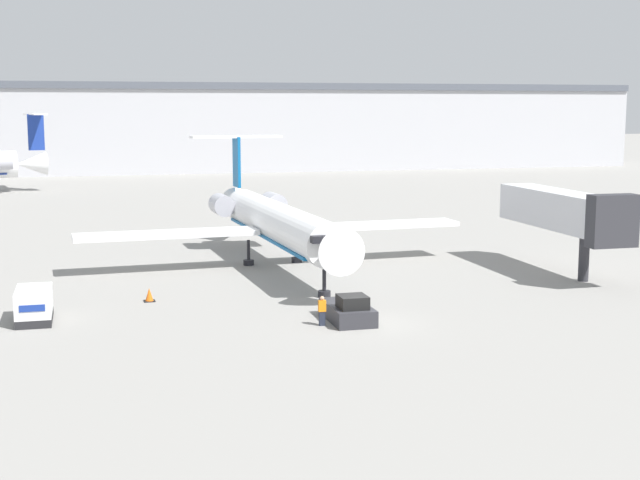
{
  "coord_description": "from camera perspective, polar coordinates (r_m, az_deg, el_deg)",
  "views": [
    {
      "loc": [
        -14.21,
        -44.93,
        11.68
      ],
      "look_at": [
        0.0,
        9.0,
        3.33
      ],
      "focal_mm": 50.0,
      "sensor_mm": 36.0,
      "label": 1
    }
  ],
  "objects": [
    {
      "name": "ground_plane",
      "position": [
        48.55,
        2.72,
        -5.42
      ],
      "size": [
        600.0,
        600.0,
        0.0
      ],
      "primitive_type": "plane",
      "color": "gray"
    },
    {
      "name": "terminal_building",
      "position": [
        165.58,
        -9.91,
        7.12
      ],
      "size": [
        180.0,
        16.8,
        15.95
      ],
      "color": "#B2B2B7",
      "rests_on": "ground"
    },
    {
      "name": "airplane_main",
      "position": [
        65.78,
        -2.88,
        1.22
      ],
      "size": [
        29.11,
        29.0,
        9.23
      ],
      "color": "white",
      "rests_on": "ground"
    },
    {
      "name": "pushback_tug",
      "position": [
        49.16,
        1.81,
        -4.54
      ],
      "size": [
        2.17,
        4.36,
        1.61
      ],
      "color": "#2D2D33",
      "rests_on": "ground"
    },
    {
      "name": "luggage_cart",
      "position": [
        51.4,
        -17.83,
        -3.99
      ],
      "size": [
        1.88,
        3.68,
        1.83
      ],
      "color": "#232326",
      "rests_on": "ground"
    },
    {
      "name": "worker_near_tug",
      "position": [
        48.05,
        0.13,
        -4.52
      ],
      "size": [
        0.4,
        0.24,
        1.62
      ],
      "color": "#232838",
      "rests_on": "ground"
    },
    {
      "name": "traffic_cone_left",
      "position": [
        55.04,
        -10.87,
        -3.48
      ],
      "size": [
        0.68,
        0.68,
        0.82
      ],
      "color": "black",
      "rests_on": "ground"
    },
    {
      "name": "jet_bridge",
      "position": [
        64.7,
        15.34,
        1.8
      ],
      "size": [
        3.2,
        13.91,
        6.19
      ],
      "color": "#2D2D33",
      "rests_on": "ground"
    }
  ]
}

